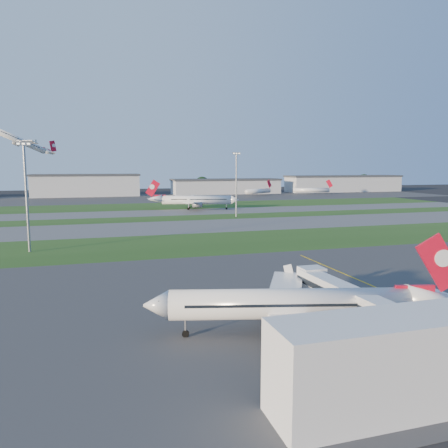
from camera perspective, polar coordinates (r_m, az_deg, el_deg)
name	(u,v)px	position (r m, az deg, el deg)	size (l,w,h in m)	color
ground	(357,294)	(73.85, 16.94, -8.68)	(700.00, 700.00, 0.00)	black
apron_near	(357,293)	(73.85, 16.94, -8.68)	(300.00, 70.00, 0.01)	#333335
grass_strip_a	(248,241)	(119.53, 3.11, -2.23)	(300.00, 34.00, 0.01)	#234517
taxiway_a	(216,225)	(150.66, -1.10, -0.20)	(300.00, 32.00, 0.01)	#515154
grass_strip_b	(199,217)	(174.70, -3.28, 0.86)	(300.00, 18.00, 0.01)	#234517
taxiway_b	(188,212)	(196.06, -4.76, 1.57)	(300.00, 26.00, 0.01)	#515154
grass_strip_c	(175,206)	(228.32, -6.45, 2.38)	(300.00, 40.00, 0.01)	#234517
apron_far	(158,198)	(287.41, -8.56, 3.39)	(400.00, 80.00, 0.01)	#333335
yellow_line	(383,291)	(76.66, 20.10, -8.22)	(0.25, 60.00, 0.02)	gold
terminal_fragment	(417,359)	(41.97, 23.91, -15.85)	(26.00, 6.05, 8.00)	silver
jet_bridge	(360,303)	(55.34, 17.29, -9.82)	(4.20, 26.90, 6.20)	silver
airliner_parked	(292,305)	(53.42, 8.84, -10.35)	(34.70, 29.09, 11.03)	silver
airliner_taxiing	(196,200)	(207.31, -3.69, 3.13)	(39.62, 33.28, 12.65)	silver
airliner_departing	(22,141)	(286.19, -24.92, 9.77)	(32.59, 27.94, 11.19)	silver
mini_jet_near	(258,191)	(305.93, 4.50, 4.31)	(25.33, 16.37, 9.48)	silver
mini_jet_far	(311,190)	(325.43, 11.35, 4.37)	(27.41, 12.04, 9.48)	silver
light_mast_west	(26,190)	(112.12, -24.42, 4.09)	(3.20, 0.70, 25.80)	gray
light_mast_centre	(236,180)	(175.75, 1.62, 5.75)	(3.20, 0.70, 25.80)	gray
hangar_west	(86,185)	(314.24, -17.54, 4.86)	(71.40, 23.00, 15.20)	#A9ACB2
hangar_east	(226,186)	(328.23, 0.26, 4.96)	(81.60, 23.00, 11.20)	#A9ACB2
hangar_far_east	(343,183)	(369.65, 15.34, 5.13)	(96.90, 23.00, 13.20)	#A9ACB2
tree_mid_west	(123,187)	(325.85, -13.09, 4.78)	(9.90, 9.90, 10.80)	black
tree_mid_east	(202,184)	(337.74, -2.87, 5.22)	(11.55, 11.55, 12.60)	black
tree_east	(292,184)	(361.05, 8.90, 5.18)	(10.45, 10.45, 11.40)	black
tree_far_east	(364,181)	(399.37, 17.80, 5.32)	(12.65, 12.65, 13.80)	black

